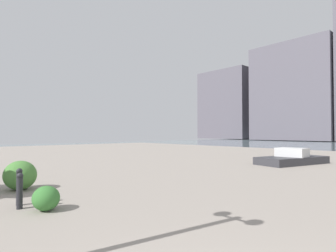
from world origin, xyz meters
TOP-DOWN VIEW (x-y plane):
  - building_annex at (25.78, -63.94)m, footprint 17.42×15.01m
  - building_highrise at (45.83, -65.80)m, footprint 15.17×12.66m
  - bollard_near at (6.00, -0.54)m, footprint 0.13×0.13m
  - bollard_mid at (6.33, -0.61)m, footprint 0.13×0.13m
  - shrub_low at (5.50, -0.92)m, footprint 0.60×0.54m
  - shrub_round at (8.16, -1.08)m, footprint 0.96×0.87m
  - boat at (5.76, -13.24)m, footprint 2.45×4.20m

SIDE VIEW (x-z plane):
  - boat at x=5.76m, z-range -0.26..0.69m
  - shrub_low at x=5.50m, z-range 0.00..0.51m
  - bollard_near at x=6.00m, z-range 0.02..0.78m
  - shrub_round at x=8.16m, z-range 0.00..0.82m
  - bollard_mid at x=6.33m, z-range 0.02..0.84m
  - building_highrise at x=45.83m, z-range 0.00..19.03m
  - building_annex at x=25.78m, z-range 0.00..21.28m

